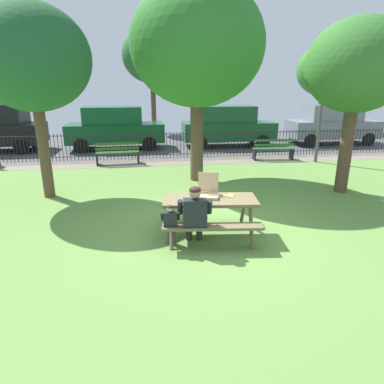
% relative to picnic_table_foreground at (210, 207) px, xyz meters
% --- Properties ---
extents(ground, '(28.00, 11.34, 0.02)m').
position_rel_picnic_table_foreground_xyz_m(ground, '(-0.03, 1.88, -0.61)').
color(ground, '#679343').
extents(cobblestone_walkway, '(28.00, 1.40, 0.01)m').
position_rel_picnic_table_foreground_xyz_m(cobblestone_walkway, '(-0.03, 6.85, -0.60)').
color(cobblestone_walkway, gray).
extents(street_asphalt, '(28.00, 6.95, 0.01)m').
position_rel_picnic_table_foreground_xyz_m(street_asphalt, '(-0.03, 11.02, -0.60)').
color(street_asphalt, '#515154').
extents(picnic_table_foreground, '(1.94, 1.66, 0.79)m').
position_rel_picnic_table_foreground_xyz_m(picnic_table_foreground, '(0.00, 0.00, 0.00)').
color(picnic_table_foreground, brown).
rests_on(picnic_table_foreground, ground).
extents(pizza_box_open, '(0.47, 0.50, 0.46)m').
position_rel_picnic_table_foreground_xyz_m(pizza_box_open, '(-0.01, 0.14, 0.26)').
color(pizza_box_open, tan).
rests_on(pizza_box_open, picnic_table_foreground).
extents(pizza_slice_on_table, '(0.30, 0.28, 0.02)m').
position_rel_picnic_table_foreground_xyz_m(pizza_slice_on_table, '(0.40, 0.12, 0.18)').
color(pizza_slice_on_table, '#F0C058').
rests_on(pizza_slice_on_table, picnic_table_foreground).
extents(adult_at_table, '(0.63, 0.62, 1.19)m').
position_rel_picnic_table_foreground_xyz_m(adult_at_table, '(-0.36, -0.47, 0.06)').
color(adult_at_table, '#2D2D2D').
rests_on(adult_at_table, ground).
extents(child_at_table, '(0.35, 0.34, 0.86)m').
position_rel_picnic_table_foreground_xyz_m(child_at_table, '(-0.80, -0.45, -0.08)').
color(child_at_table, '#494949').
rests_on(child_at_table, ground).
extents(iron_fence_streetside, '(23.08, 0.03, 1.08)m').
position_rel_picnic_table_foreground_xyz_m(iron_fence_streetside, '(-0.03, 7.55, -0.05)').
color(iron_fence_streetside, black).
rests_on(iron_fence_streetside, ground).
extents(park_bench_center, '(1.63, 0.59, 0.85)m').
position_rel_picnic_table_foreground_xyz_m(park_bench_center, '(-2.28, 6.71, -0.18)').
color(park_bench_center, '#305827').
rests_on(park_bench_center, ground).
extents(park_bench_right, '(1.63, 0.58, 0.85)m').
position_rel_picnic_table_foreground_xyz_m(park_bench_right, '(3.83, 6.71, -0.18)').
color(park_bench_right, '#2A6130').
rests_on(park_bench_right, ground).
extents(lamp_post_walkway, '(0.28, 0.28, 4.42)m').
position_rel_picnic_table_foreground_xyz_m(lamp_post_walkway, '(5.34, 6.08, 2.07)').
color(lamp_post_walkway, '#4C4C51').
rests_on(lamp_post_walkway, ground).
extents(tree_midground_left, '(3.82, 3.82, 5.66)m').
position_rel_picnic_table_foreground_xyz_m(tree_midground_left, '(0.36, 4.16, 3.32)').
color(tree_midground_left, brown).
rests_on(tree_midground_left, ground).
extents(tree_midground_right, '(2.80, 2.80, 4.74)m').
position_rel_picnic_table_foreground_xyz_m(tree_midground_right, '(-3.81, 2.99, 2.86)').
color(tree_midground_right, brown).
rests_on(tree_midground_right, ground).
extents(tree_by_fence, '(2.60, 2.60, 4.50)m').
position_rel_picnic_table_foreground_xyz_m(tree_by_fence, '(4.19, 2.39, 2.69)').
color(tree_by_fence, brown).
rests_on(tree_by_fence, ground).
extents(parked_car_left, '(4.49, 2.10, 1.94)m').
position_rel_picnic_table_foreground_xyz_m(parked_car_left, '(-2.62, 10.08, 0.41)').
color(parked_car_left, '#104E27').
rests_on(parked_car_left, ground).
extents(parked_car_center, '(4.41, 1.93, 1.94)m').
position_rel_picnic_table_foreground_xyz_m(parked_car_center, '(2.74, 10.08, 0.41)').
color(parked_car_center, '#19512A').
rests_on(parked_car_center, ground).
extents(parked_car_right, '(4.42, 1.95, 1.94)m').
position_rel_picnic_table_foreground_xyz_m(parked_car_right, '(8.13, 10.08, 0.41)').
color(parked_car_right, gray).
rests_on(parked_car_right, ground).
extents(far_tree_midleft, '(3.55, 3.55, 6.18)m').
position_rel_picnic_table_foreground_xyz_m(far_tree_midleft, '(-0.68, 15.63, 3.96)').
color(far_tree_midleft, brown).
rests_on(far_tree_midleft, ground).
extents(far_tree_center, '(3.61, 3.61, 5.44)m').
position_rel_picnic_table_foreground_xyz_m(far_tree_center, '(10.44, 15.63, 3.19)').
color(far_tree_center, brown).
rests_on(far_tree_center, ground).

